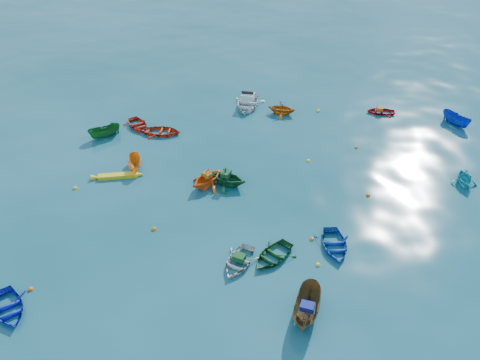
{
  "coord_description": "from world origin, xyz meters",
  "views": [
    {
      "loc": [
        1.05,
        -22.91,
        20.36
      ],
      "look_at": [
        0.0,
        5.0,
        0.4
      ],
      "focal_mm": 35.0,
      "sensor_mm": 36.0,
      "label": 1
    }
  ],
  "objects_px": {
    "dinghy_blue_se": "(334,247)",
    "kayak_yellow": "(118,177)",
    "motorboat_white": "(247,106)",
    "dinghy_blue_sw": "(10,311)",
    "dinghy_white_near": "(238,264)"
  },
  "relations": [
    {
      "from": "dinghy_white_near",
      "to": "dinghy_blue_se",
      "type": "xyz_separation_m",
      "value": [
        5.9,
        1.63,
        0.0
      ]
    },
    {
      "from": "dinghy_blue_se",
      "to": "kayak_yellow",
      "type": "relative_size",
      "value": 0.86
    },
    {
      "from": "dinghy_blue_sw",
      "to": "dinghy_white_near",
      "type": "xyz_separation_m",
      "value": [
        12.19,
        3.94,
        0.0
      ]
    },
    {
      "from": "kayak_yellow",
      "to": "motorboat_white",
      "type": "bearing_deg",
      "value": -47.54
    },
    {
      "from": "motorboat_white",
      "to": "dinghy_blue_se",
      "type": "bearing_deg",
      "value": -62.8
    },
    {
      "from": "dinghy_white_near",
      "to": "dinghy_blue_se",
      "type": "relative_size",
      "value": 0.93
    },
    {
      "from": "dinghy_blue_sw",
      "to": "dinghy_blue_se",
      "type": "relative_size",
      "value": 0.99
    },
    {
      "from": "dinghy_blue_se",
      "to": "motorboat_white",
      "type": "relative_size",
      "value": 0.75
    },
    {
      "from": "dinghy_white_near",
      "to": "motorboat_white",
      "type": "xyz_separation_m",
      "value": [
        0.03,
        20.84,
        0.0
      ]
    },
    {
      "from": "dinghy_white_near",
      "to": "dinghy_blue_sw",
      "type": "bearing_deg",
      "value": -138.88
    },
    {
      "from": "dinghy_blue_sw",
      "to": "dinghy_blue_se",
      "type": "height_order",
      "value": "dinghy_blue_se"
    },
    {
      "from": "dinghy_white_near",
      "to": "kayak_yellow",
      "type": "distance_m",
      "value": 12.83
    },
    {
      "from": "dinghy_blue_sw",
      "to": "dinghy_white_near",
      "type": "bearing_deg",
      "value": -18.17
    },
    {
      "from": "dinghy_blue_se",
      "to": "kayak_yellow",
      "type": "distance_m",
      "value": 16.89
    },
    {
      "from": "dinghy_blue_sw",
      "to": "kayak_yellow",
      "type": "xyz_separation_m",
      "value": [
        2.73,
        12.6,
        0.0
      ]
    }
  ]
}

